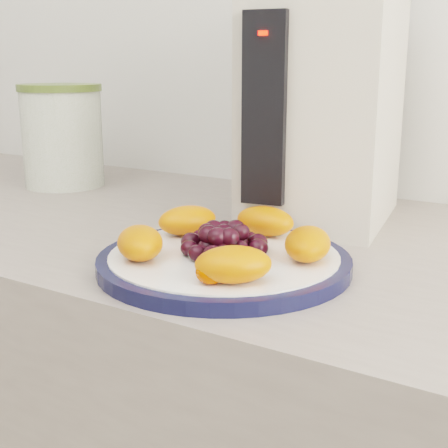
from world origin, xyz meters
The scene contains 8 objects.
plate_rim centered at (0.11, 1.05, 0.91)m, with size 0.27×0.27×0.01m, color #101334.
plate_face centered at (0.11, 1.05, 0.91)m, with size 0.25×0.25×0.02m, color white.
canister centered at (-0.38, 1.29, 0.98)m, with size 0.14×0.14×0.17m, color #465E1C.
canister_lid centered at (-0.38, 1.29, 1.07)m, with size 0.15×0.15×0.01m, color #57682E.
appliance_body centered at (0.11, 1.31, 1.06)m, with size 0.18×0.25×0.31m, color beige.
appliance_panel centered at (0.09, 1.18, 1.06)m, with size 0.05×0.02×0.23m, color black.
appliance_led centered at (0.09, 1.17, 1.15)m, with size 0.01×0.01×0.01m, color #FF0C05.
fruit_plate centered at (0.11, 1.05, 0.93)m, with size 0.23×0.22×0.03m.
Camera 1 is at (0.45, 0.50, 1.12)m, focal length 50.00 mm.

